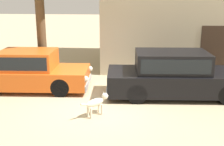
# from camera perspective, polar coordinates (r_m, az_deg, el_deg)

# --- Properties ---
(ground_plane) EXTENTS (80.00, 80.00, 0.00)m
(ground_plane) POSITION_cam_1_polar(r_m,az_deg,el_deg) (9.16, -2.44, -5.72)
(ground_plane) COLOR tan
(parked_sedan_nearest) EXTENTS (4.33, 1.89, 1.39)m
(parked_sedan_nearest) POSITION_cam_1_polar(r_m,az_deg,el_deg) (10.60, -16.06, 0.51)
(parked_sedan_nearest) COLOR #D15619
(parked_sedan_nearest) RESTS_ON ground_plane
(parked_sedan_second) EXTENTS (4.85, 2.01, 1.49)m
(parked_sedan_second) POSITION_cam_1_polar(r_m,az_deg,el_deg) (9.74, 12.43, -0.18)
(parked_sedan_second) COLOR black
(parked_sedan_second) RESTS_ON ground_plane
(stray_dog_spotted) EXTENTS (0.73, 0.80, 0.61)m
(stray_dog_spotted) POSITION_cam_1_polar(r_m,az_deg,el_deg) (8.09, -2.98, -5.76)
(stray_dog_spotted) COLOR beige
(stray_dog_spotted) RESTS_ON ground_plane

